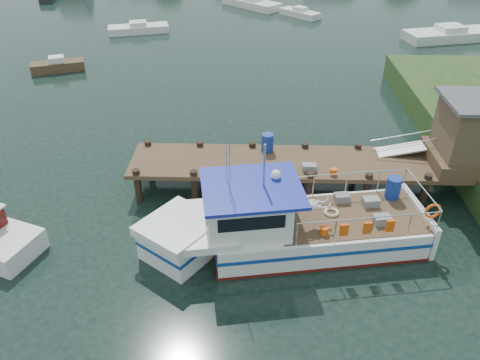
{
  "coord_description": "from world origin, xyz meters",
  "views": [
    {
      "loc": [
        -0.49,
        -18.25,
        12.16
      ],
      "look_at": [
        -1.0,
        -1.5,
        1.3
      ],
      "focal_mm": 35.0,
      "sensor_mm": 36.0,
      "label": 1
    }
  ],
  "objects_px": {
    "lobster_boat": "(282,226)",
    "moored_rowboat": "(58,66)",
    "moored_b": "(300,13)",
    "moored_d": "(251,3)",
    "dock": "(412,146)",
    "moored_a": "(139,28)",
    "moored_c": "(449,34)"
  },
  "relations": [
    {
      "from": "moored_rowboat",
      "to": "moored_a",
      "type": "xyz_separation_m",
      "value": [
        3.81,
        10.45,
        -0.03
      ]
    },
    {
      "from": "lobster_boat",
      "to": "moored_c",
      "type": "relative_size",
      "value": 1.37
    },
    {
      "from": "moored_c",
      "to": "dock",
      "type": "bearing_deg",
      "value": -117.02
    },
    {
      "from": "moored_c",
      "to": "moored_d",
      "type": "height_order",
      "value": "moored_c"
    },
    {
      "from": "dock",
      "to": "moored_a",
      "type": "bearing_deg",
      "value": 124.83
    },
    {
      "from": "moored_b",
      "to": "lobster_boat",
      "type": "bearing_deg",
      "value": -84.75
    },
    {
      "from": "lobster_boat",
      "to": "moored_a",
      "type": "xyz_separation_m",
      "value": [
        -11.96,
        29.77,
        -0.62
      ]
    },
    {
      "from": "dock",
      "to": "moored_d",
      "type": "distance_m",
      "value": 36.84
    },
    {
      "from": "moored_rowboat",
      "to": "moored_c",
      "type": "bearing_deg",
      "value": 25.11
    },
    {
      "from": "lobster_boat",
      "to": "moored_b",
      "type": "bearing_deg",
      "value": 75.23
    },
    {
      "from": "moored_a",
      "to": "moored_b",
      "type": "height_order",
      "value": "moored_a"
    },
    {
      "from": "dock",
      "to": "moored_d",
      "type": "height_order",
      "value": "dock"
    },
    {
      "from": "lobster_boat",
      "to": "moored_rowboat",
      "type": "bearing_deg",
      "value": 119.97
    },
    {
      "from": "lobster_boat",
      "to": "moored_d",
      "type": "xyz_separation_m",
      "value": [
        -1.56,
        40.25,
        -0.54
      ]
    },
    {
      "from": "dock",
      "to": "moored_d",
      "type": "relative_size",
      "value": 2.44
    },
    {
      "from": "moored_c",
      "to": "moored_d",
      "type": "distance_m",
      "value": 21.34
    },
    {
      "from": "moored_d",
      "to": "moored_a",
      "type": "bearing_deg",
      "value": -151.68
    },
    {
      "from": "moored_a",
      "to": "dock",
      "type": "bearing_deg",
      "value": -50.75
    },
    {
      "from": "moored_c",
      "to": "moored_rowboat",
      "type": "bearing_deg",
      "value": -168.1
    },
    {
      "from": "moored_b",
      "to": "dock",
      "type": "bearing_deg",
      "value": -75.05
    },
    {
      "from": "moored_a",
      "to": "moored_rowboat",
      "type": "bearing_deg",
      "value": -105.61
    },
    {
      "from": "lobster_boat",
      "to": "moored_a",
      "type": "distance_m",
      "value": 32.09
    },
    {
      "from": "dock",
      "to": "lobster_boat",
      "type": "xyz_separation_m",
      "value": [
        -5.82,
        -4.21,
        -1.25
      ]
    },
    {
      "from": "moored_rowboat",
      "to": "dock",
      "type": "bearing_deg",
      "value": -25.63
    },
    {
      "from": "moored_rowboat",
      "to": "moored_b",
      "type": "height_order",
      "value": "moored_rowboat"
    },
    {
      "from": "dock",
      "to": "moored_d",
      "type": "bearing_deg",
      "value": 101.57
    },
    {
      "from": "moored_a",
      "to": "moored_d",
      "type": "bearing_deg",
      "value": 49.63
    },
    {
      "from": "dock",
      "to": "lobster_boat",
      "type": "relative_size",
      "value": 1.45
    },
    {
      "from": "dock",
      "to": "moored_c",
      "type": "distance_m",
      "value": 26.29
    },
    {
      "from": "dock",
      "to": "moored_c",
      "type": "relative_size",
      "value": 1.98
    },
    {
      "from": "moored_b",
      "to": "moored_d",
      "type": "bearing_deg",
      "value": 151.5
    },
    {
      "from": "moored_rowboat",
      "to": "moored_d",
      "type": "distance_m",
      "value": 25.31
    }
  ]
}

